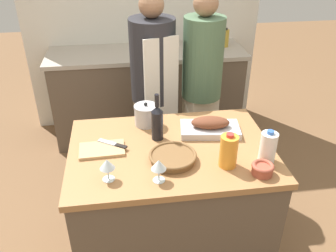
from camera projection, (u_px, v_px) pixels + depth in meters
name	position (u px, v px, depth m)	size (l,w,h in m)	color
ground_plane	(170.00, 246.00, 2.60)	(12.00, 12.00, 0.00)	brown
kitchen_island	(171.00, 202.00, 2.38)	(1.23, 0.86, 0.87)	brown
back_counter	(148.00, 94.00, 3.76)	(1.96, 0.60, 0.93)	brown
back_wall	(143.00, 8.00, 3.64)	(2.46, 0.10, 2.55)	silver
roasting_pan	(210.00, 127.00, 2.29)	(0.40, 0.25, 0.11)	#BCBCC1
wicker_basket	(173.00, 157.00, 2.03)	(0.28, 0.28, 0.05)	brown
cutting_board	(102.00, 149.00, 2.13)	(0.27, 0.18, 0.02)	tan
stock_pot	(146.00, 115.00, 2.38)	(0.16, 0.16, 0.16)	#B7B7BC
mixing_bowl	(263.00, 169.00, 1.93)	(0.12, 0.12, 0.06)	#A84C38
juice_jug	(229.00, 151.00, 1.96)	(0.10, 0.10, 0.21)	orange
milk_jug	(268.00, 147.00, 2.00)	(0.09, 0.09, 0.20)	white
wine_bottle_green	(157.00, 122.00, 2.19)	(0.07, 0.07, 0.31)	black
wine_glass_left	(159.00, 165.00, 1.84)	(0.08, 0.08, 0.13)	silver
wine_glass_right	(107.00, 165.00, 1.85)	(0.08, 0.08, 0.13)	silver
knife_chef	(113.00, 144.00, 2.16)	(0.18, 0.14, 0.01)	#B7B7BC
condiment_bottle_tall	(187.00, 37.00, 3.64)	(0.07, 0.07, 0.20)	#332D28
condiment_bottle_short	(226.00, 38.00, 3.60)	(0.06, 0.06, 0.19)	#B28E2D
person_cook_aproned	(153.00, 86.00, 2.89)	(0.36, 0.39, 1.63)	beige
person_cook_guest	(202.00, 82.00, 2.93)	(0.32, 0.32, 1.63)	beige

